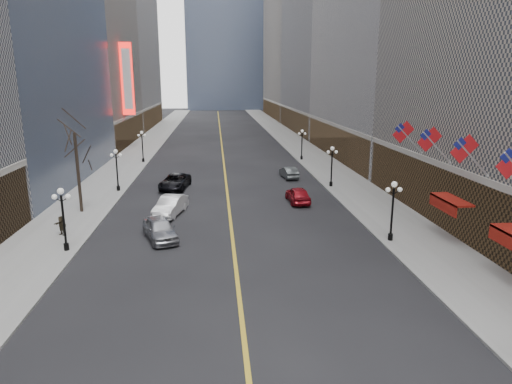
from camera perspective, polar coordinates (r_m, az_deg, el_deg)
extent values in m
cube|color=gray|center=(73.93, 6.82, 4.56)|extent=(6.00, 230.00, 0.15)
cube|color=gray|center=(73.49, -15.14, 4.12)|extent=(6.00, 230.00, 0.15)
cube|color=gold|center=(82.26, -4.26, 5.51)|extent=(0.25, 200.00, 0.02)
cube|color=brown|center=(37.30, 26.73, -2.05)|extent=(2.80, 41.00, 5.00)
cube|color=brown|center=(72.68, 10.61, 6.28)|extent=(2.80, 35.00, 5.00)
cube|color=#959597|center=(112.48, 11.71, 19.76)|extent=(26.00, 40.00, 48.00)
cube|color=brown|center=(109.55, 5.27, 8.92)|extent=(2.80, 39.00, 5.00)
cube|color=#A39787|center=(154.77, 7.02, 20.83)|extent=(26.00, 46.00, 62.00)
cube|color=brown|center=(151.94, 2.35, 10.32)|extent=(2.80, 45.00, 5.00)
cube|color=#A39787|center=(93.91, -24.61, 20.70)|extent=(26.00, 30.00, 50.00)
cube|color=brown|center=(90.54, -16.19, 7.42)|extent=(2.80, 29.00, 5.00)
cube|color=brown|center=(123.95, -13.25, 9.18)|extent=(2.80, 37.00, 5.00)
cylinder|color=black|center=(35.83, 16.45, -5.40)|extent=(0.36, 0.36, 0.50)
cylinder|color=black|center=(35.31, 16.64, -2.71)|extent=(0.16, 0.16, 4.00)
sphere|color=white|center=(34.75, 16.90, 0.93)|extent=(0.44, 0.44, 0.44)
sphere|color=white|center=(34.68, 16.17, 0.27)|extent=(0.36, 0.36, 0.36)
sphere|color=white|center=(35.01, 17.54, 0.30)|extent=(0.36, 0.36, 0.36)
cylinder|color=black|center=(52.33, 9.36, 1.00)|extent=(0.36, 0.36, 0.50)
cylinder|color=black|center=(51.97, 9.43, 2.88)|extent=(0.16, 0.16, 4.00)
sphere|color=white|center=(51.59, 9.53, 5.39)|extent=(0.44, 0.44, 0.44)
sphere|color=white|center=(51.54, 9.03, 4.95)|extent=(0.36, 0.36, 0.36)
sphere|color=white|center=(51.77, 10.00, 4.95)|extent=(0.36, 0.36, 0.36)
cylinder|color=black|center=(69.57, 5.72, 4.28)|extent=(0.36, 0.36, 0.50)
cylinder|color=black|center=(69.31, 5.75, 5.71)|extent=(0.16, 0.16, 4.00)
sphere|color=white|center=(69.02, 5.80, 7.60)|extent=(0.44, 0.44, 0.44)
sphere|color=white|center=(68.98, 5.42, 7.27)|extent=(0.36, 0.36, 0.36)
sphere|color=white|center=(69.15, 6.16, 7.27)|extent=(0.36, 0.36, 0.36)
cylinder|color=black|center=(35.08, -22.61, -6.34)|extent=(0.36, 0.36, 0.50)
cylinder|color=black|center=(34.55, -22.88, -3.60)|extent=(0.16, 0.16, 4.00)
sphere|color=white|center=(33.97, -23.24, 0.10)|extent=(0.44, 0.44, 0.44)
sphere|color=white|center=(34.20, -23.89, -0.56)|extent=(0.36, 0.36, 0.36)
sphere|color=white|center=(33.92, -22.45, -0.54)|extent=(0.36, 0.36, 0.36)
cylinder|color=black|center=(51.81, -16.83, 0.46)|extent=(0.36, 0.36, 0.50)
cylinder|color=black|center=(51.45, -16.96, 2.35)|extent=(0.16, 0.16, 4.00)
sphere|color=white|center=(51.07, -17.14, 4.88)|extent=(0.44, 0.44, 0.44)
sphere|color=white|center=(51.23, -17.61, 4.42)|extent=(0.36, 0.36, 0.36)
sphere|color=white|center=(51.04, -16.62, 4.46)|extent=(0.36, 0.36, 0.36)
cylinder|color=black|center=(69.19, -13.91, 3.89)|extent=(0.36, 0.36, 0.50)
cylinder|color=black|center=(68.92, -14.00, 5.32)|extent=(0.16, 0.16, 4.00)
sphere|color=white|center=(68.63, -14.11, 7.22)|extent=(0.44, 0.44, 0.44)
sphere|color=white|center=(68.75, -14.46, 6.88)|extent=(0.36, 0.36, 0.36)
sphere|color=white|center=(68.61, -13.72, 6.91)|extent=(0.36, 0.36, 0.36)
cube|color=navy|center=(28.59, 28.92, 3.97)|extent=(0.88, 0.06, 0.88)
cylinder|color=#B2B2B7|center=(33.45, 25.47, 3.80)|extent=(2.49, 0.12, 2.49)
cube|color=red|center=(33.03, 24.61, 4.93)|extent=(1.94, 0.04, 1.94)
cube|color=navy|center=(32.81, 24.13, 5.54)|extent=(0.88, 0.06, 0.88)
cylinder|color=#B2B2B7|center=(37.78, 21.69, 5.17)|extent=(2.49, 0.12, 2.49)
cube|color=red|center=(37.41, 20.88, 6.18)|extent=(1.94, 0.04, 1.94)
cube|color=navy|center=(37.22, 20.44, 6.72)|extent=(0.88, 0.06, 0.88)
cylinder|color=#B2B2B7|center=(42.27, 18.69, 6.24)|extent=(2.49, 0.12, 2.49)
cube|color=red|center=(41.94, 17.94, 7.14)|extent=(1.94, 0.04, 1.94)
cube|color=navy|center=(41.77, 17.53, 7.63)|extent=(0.88, 0.06, 0.88)
cube|color=maroon|center=(30.18, 29.17, -5.44)|extent=(0.10, 4.00, 0.90)
cube|color=maroon|center=(36.94, 23.26, -0.86)|extent=(1.40, 4.00, 0.15)
cube|color=maroon|center=(36.73, 22.31, -1.50)|extent=(0.10, 4.00, 0.90)
cube|color=red|center=(82.72, -15.81, 13.42)|extent=(2.00, 0.50, 12.00)
cube|color=white|center=(82.71, -15.78, 13.43)|extent=(1.40, 0.55, 10.00)
cylinder|color=#2D231C|center=(43.95, -21.34, 2.25)|extent=(0.28, 0.28, 7.20)
imported|color=#95969C|center=(35.52, -11.92, -4.53)|extent=(3.56, 5.35, 1.69)
imported|color=silver|center=(41.79, -10.65, -1.68)|extent=(3.01, 5.43, 1.69)
imported|color=black|center=(51.68, -10.09, 1.28)|extent=(3.58, 6.25, 1.64)
imported|color=maroon|center=(45.36, 5.26, -0.33)|extent=(2.06, 4.77, 1.60)
imported|color=#454A4C|center=(56.67, 4.12, 2.45)|extent=(1.99, 4.43, 1.41)
imported|color=black|center=(38.40, -23.15, -3.87)|extent=(1.38, 1.16, 1.52)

